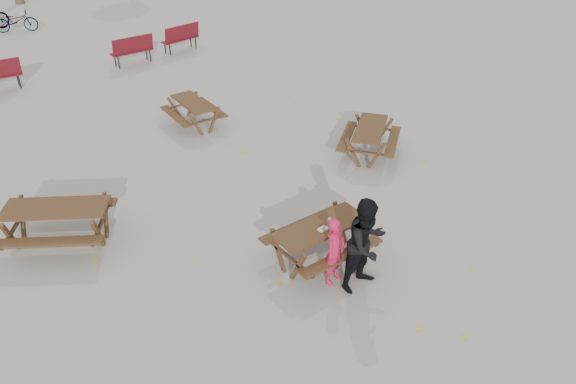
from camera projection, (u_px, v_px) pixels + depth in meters
ground at (320, 259)px, 10.62m from camera, size 80.00×80.00×0.00m
main_picnic_table at (321, 234)px, 10.31m from camera, size 1.80×1.45×0.78m
food_tray at (323, 229)px, 10.09m from camera, size 0.18×0.11×0.03m
bread_roll at (323, 227)px, 10.07m from camera, size 0.14×0.06×0.05m
soda_bottle at (329, 222)px, 10.17m from camera, size 0.07×0.07×0.17m
child at (335, 251)px, 9.76m from camera, size 0.55×0.44×1.31m
adult at (366, 244)px, 9.56m from camera, size 0.91×0.73×1.76m
picnic_table_east at (369, 141)px, 14.05m from camera, size 2.22×2.16×0.74m
picnic_table_north at (59, 225)px, 10.85m from camera, size 2.48×2.37×0.84m
picnic_table_far at (194, 114)px, 15.53m from camera, size 1.38×1.68×0.70m
park_bench_row at (50, 68)px, 18.24m from camera, size 12.88×2.23×1.03m
fallen_leaves at (266, 195)px, 12.57m from camera, size 11.00×11.00×0.01m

